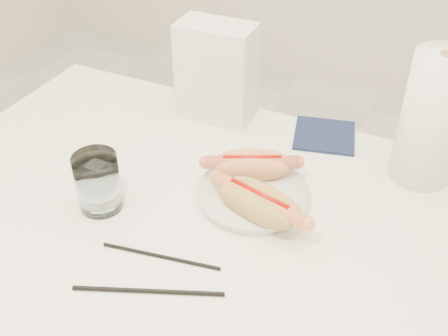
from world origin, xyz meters
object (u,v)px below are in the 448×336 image
at_px(hotdog_left, 252,165).
at_px(paper_towel_roll, 432,119).
at_px(table, 208,245).
at_px(hotdog_right, 259,203).
at_px(water_glass, 98,182).
at_px(napkin_box, 216,72).
at_px(plate, 253,195).

xyz_separation_m(hotdog_left, paper_towel_roll, (0.29, 0.16, 0.09)).
bearing_deg(table, hotdog_left, 79.62).
relative_size(table, hotdog_right, 6.21).
bearing_deg(water_glass, hotdog_left, 39.61).
distance_m(hotdog_left, paper_towel_roll, 0.34).
bearing_deg(paper_towel_roll, table, -136.47).
height_order(table, napkin_box, napkin_box).
distance_m(hotdog_left, water_glass, 0.29).
distance_m(table, plate, 0.12).
relative_size(hotdog_left, water_glass, 1.53).
distance_m(plate, hotdog_left, 0.06).
bearing_deg(water_glass, plate, 29.19).
distance_m(hotdog_left, napkin_box, 0.26).
bearing_deg(paper_towel_roll, water_glass, -146.08).
relative_size(plate, paper_towel_roll, 0.78).
bearing_deg(plate, hotdog_right, -57.51).
height_order(table, hotdog_right, hotdog_right).
distance_m(table, hotdog_left, 0.17).
relative_size(water_glass, napkin_box, 0.50).
relative_size(table, plate, 5.96).
relative_size(hotdog_left, hotdog_right, 0.88).
bearing_deg(hotdog_left, napkin_box, 105.75).
relative_size(napkin_box, paper_towel_roll, 0.85).
bearing_deg(plate, table, -117.71).
xyz_separation_m(hotdog_right, paper_towel_roll, (0.23, 0.26, 0.09)).
bearing_deg(table, water_glass, -167.25).
relative_size(plate, hotdog_right, 1.04).
bearing_deg(napkin_box, paper_towel_roll, -5.48).
bearing_deg(napkin_box, hotdog_left, -50.40).
xyz_separation_m(hotdog_left, napkin_box, (-0.17, 0.19, 0.07)).
height_order(hotdog_left, water_glass, water_glass).
bearing_deg(table, hotdog_right, 27.07).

